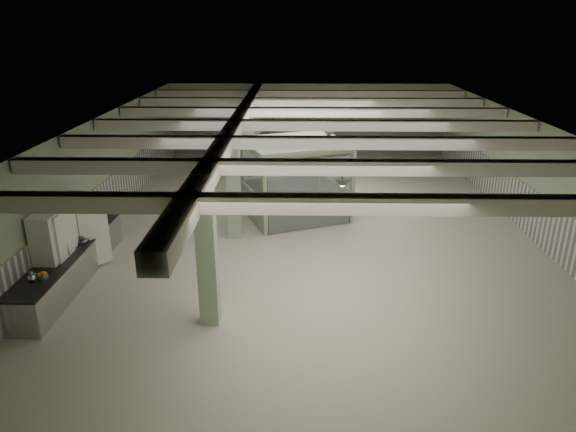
{
  "coord_description": "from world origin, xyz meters",
  "views": [
    {
      "loc": [
        -0.53,
        -16.19,
        6.48
      ],
      "look_at": [
        -0.78,
        -2.54,
        1.3
      ],
      "focal_mm": 32.0,
      "sensor_mm": 36.0,
      "label": 1
    }
  ],
  "objects_px": {
    "prep_counter": "(70,265)",
    "filing_cabinet": "(346,193)",
    "walkin_cooler": "(64,243)",
    "guard_booth": "(295,167)"
  },
  "relations": [
    {
      "from": "guard_booth",
      "to": "walkin_cooler",
      "type": "bearing_deg",
      "value": -163.22
    },
    {
      "from": "prep_counter",
      "to": "filing_cabinet",
      "type": "distance_m",
      "value": 9.55
    },
    {
      "from": "prep_counter",
      "to": "walkin_cooler",
      "type": "distance_m",
      "value": 0.6
    },
    {
      "from": "walkin_cooler",
      "to": "prep_counter",
      "type": "bearing_deg",
      "value": -39.09
    },
    {
      "from": "prep_counter",
      "to": "filing_cabinet",
      "type": "bearing_deg",
      "value": 35.47
    },
    {
      "from": "guard_booth",
      "to": "filing_cabinet",
      "type": "relative_size",
      "value": 3.01
    },
    {
      "from": "walkin_cooler",
      "to": "filing_cabinet",
      "type": "height_order",
      "value": "walkin_cooler"
    },
    {
      "from": "prep_counter",
      "to": "filing_cabinet",
      "type": "height_order",
      "value": "filing_cabinet"
    },
    {
      "from": "walkin_cooler",
      "to": "guard_booth",
      "type": "bearing_deg",
      "value": 38.95
    },
    {
      "from": "walkin_cooler",
      "to": "filing_cabinet",
      "type": "relative_size",
      "value": 1.65
    }
  ]
}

